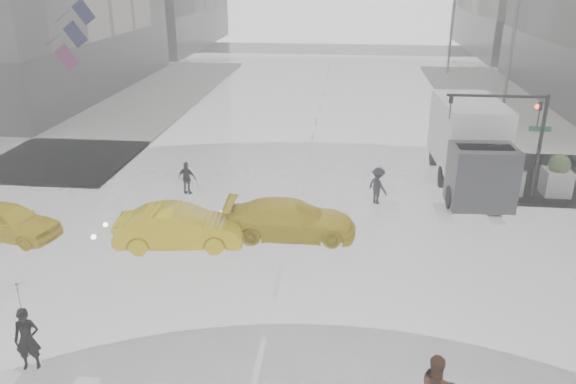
# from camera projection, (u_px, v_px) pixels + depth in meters

# --- Properties ---
(ground) EXTENTS (120.00, 120.00, 0.00)m
(ground) POSITION_uv_depth(u_px,v_px,m) (278.00, 281.00, 17.83)
(ground) COLOR black
(ground) RESTS_ON ground
(sidewalk_nw) EXTENTS (35.00, 35.00, 0.15)m
(sidewalk_nw) POSITION_uv_depth(u_px,v_px,m) (10.00, 122.00, 35.89)
(sidewalk_nw) COLOR gray
(sidewalk_nw) RESTS_ON ground
(road_markings) EXTENTS (18.00, 48.00, 0.01)m
(road_markings) POSITION_uv_depth(u_px,v_px,m) (278.00, 280.00, 17.83)
(road_markings) COLOR silver
(road_markings) RESTS_ON ground
(traffic_signal_pole) EXTENTS (4.45, 0.42, 4.50)m
(traffic_signal_pole) POSITION_uv_depth(u_px,v_px,m) (518.00, 125.00, 23.13)
(traffic_signal_pole) COLOR black
(traffic_signal_pole) RESTS_ON ground
(street_lamp_near) EXTENTS (2.15, 0.22, 9.00)m
(street_lamp_near) POSITION_uv_depth(u_px,v_px,m) (509.00, 50.00, 31.52)
(street_lamp_near) COLOR #59595B
(street_lamp_near) RESTS_ON ground
(street_lamp_far) EXTENTS (2.15, 0.22, 9.00)m
(street_lamp_far) POSITION_uv_depth(u_px,v_px,m) (451.00, 19.00, 49.97)
(street_lamp_far) COLOR #59595B
(street_lamp_far) RESTS_ON ground
(planter_west) EXTENTS (1.10, 1.10, 1.80)m
(planter_west) POSITION_uv_depth(u_px,v_px,m) (461.00, 173.00, 24.33)
(planter_west) COLOR gray
(planter_west) RESTS_ON ground
(planter_mid) EXTENTS (1.10, 1.10, 1.80)m
(planter_mid) POSITION_uv_depth(u_px,v_px,m) (509.00, 174.00, 24.13)
(planter_mid) COLOR gray
(planter_mid) RESTS_ON ground
(planter_east) EXTENTS (1.10, 1.10, 1.80)m
(planter_east) POSITION_uv_depth(u_px,v_px,m) (557.00, 176.00, 23.94)
(planter_east) COLOR gray
(planter_east) RESTS_ON ground
(flag_cluster) EXTENTS (2.87, 3.06, 4.69)m
(flag_cluster) POSITION_uv_depth(u_px,v_px,m) (71.00, 31.00, 34.30)
(flag_cluster) COLOR #59595B
(flag_cluster) RESTS_ON ground
(pedestrian_black) EXTENTS (1.17, 1.19, 2.43)m
(pedestrian_black) POSITION_uv_depth(u_px,v_px,m) (22.00, 312.00, 13.37)
(pedestrian_black) COLOR black
(pedestrian_black) RESTS_ON ground
(pedestrian_far_a) EXTENTS (0.97, 0.72, 1.48)m
(pedestrian_far_a) POSITION_uv_depth(u_px,v_px,m) (187.00, 178.00, 24.37)
(pedestrian_far_a) COLOR black
(pedestrian_far_a) RESTS_ON ground
(pedestrian_far_b) EXTENTS (1.09, 1.14, 1.58)m
(pedestrian_far_b) POSITION_uv_depth(u_px,v_px,m) (378.00, 186.00, 23.41)
(pedestrian_far_b) COLOR black
(pedestrian_far_b) RESTS_ON ground
(taxi_front) EXTENTS (4.11, 2.33, 1.32)m
(taxi_front) POSITION_uv_depth(u_px,v_px,m) (9.00, 221.00, 20.44)
(taxi_front) COLOR #D8B70B
(taxi_front) RESTS_ON ground
(taxi_mid) EXTENTS (4.62, 2.15, 1.47)m
(taxi_mid) POSITION_uv_depth(u_px,v_px,m) (180.00, 227.00, 19.78)
(taxi_mid) COLOR #D8B70B
(taxi_mid) RESTS_ON ground
(taxi_rear) EXTENTS (4.30, 2.11, 1.39)m
(taxi_rear) POSITION_uv_depth(u_px,v_px,m) (291.00, 219.00, 20.51)
(taxi_rear) COLOR #D8B70B
(taxi_rear) RESTS_ON ground
(box_truck) EXTENTS (2.62, 6.97, 3.70)m
(box_truck) POSITION_uv_depth(u_px,v_px,m) (471.00, 144.00, 24.89)
(box_truck) COLOR silver
(box_truck) RESTS_ON ground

